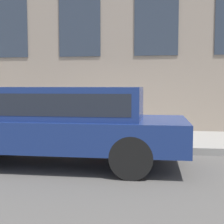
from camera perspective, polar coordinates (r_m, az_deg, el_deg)
The scene contains 6 objects.
ground_plane at distance 7.52m, azimuth -1.66°, elevation -7.43°, with size 80.00×80.00×0.00m, color #514F4C.
sidewalk at distance 8.85m, azimuth -0.15°, elevation -5.01°, with size 2.79×60.00×0.17m.
building_facade at distance 10.61m, azimuth 1.09°, elevation 19.46°, with size 0.33×40.00×8.55m.
fire_hydrant at distance 7.96m, azimuth -1.47°, elevation -2.87°, with size 0.28×0.41×0.71m.
person at distance 8.17m, azimuth 1.43°, elevation -0.69°, with size 0.26×0.17×1.07m.
parked_truck_navy_near at distance 6.37m, azimuth -10.15°, elevation -1.28°, with size 1.88×5.29×1.57m.
Camera 1 is at (-7.24, -1.23, 1.58)m, focal length 50.00 mm.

